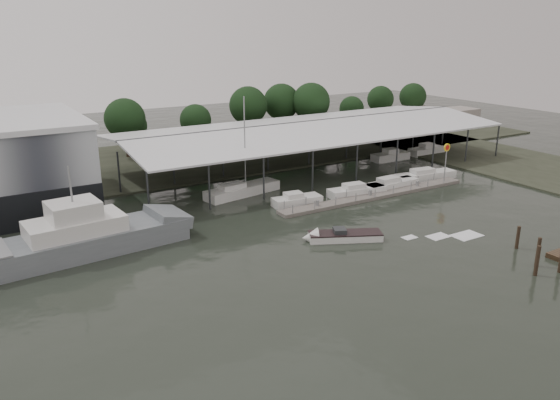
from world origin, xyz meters
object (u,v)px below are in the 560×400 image
speedboat_underway (339,236)px  white_sailboat (241,190)px  shell_fuel_sign (446,155)px  grey_trawler (90,236)px

speedboat_underway → white_sailboat: bearing=-60.2°
white_sailboat → shell_fuel_sign: bearing=-30.2°
speedboat_underway → shell_fuel_sign: bearing=-133.8°
shell_fuel_sign → speedboat_underway: 26.69m
shell_fuel_sign → white_sailboat: size_ratio=0.44×
grey_trawler → white_sailboat: white_sailboat is taller
speedboat_underway → grey_trawler: bearing=1.5°
shell_fuel_sign → white_sailboat: (-26.07, 9.52, -3.28)m
grey_trawler → speedboat_underway: grey_trawler is taller
grey_trawler → speedboat_underway: (21.81, -9.90, -1.19)m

